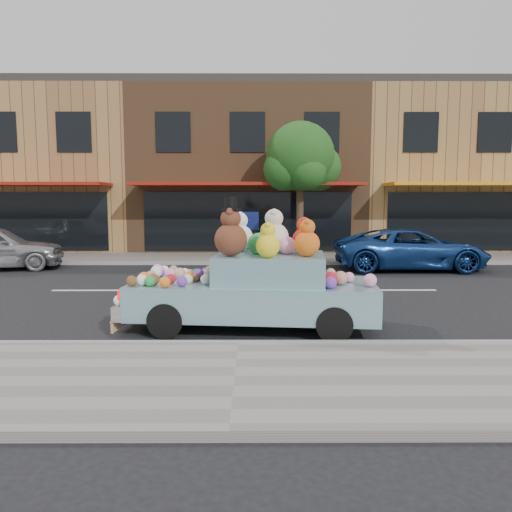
{
  "coord_description": "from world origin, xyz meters",
  "views": [
    {
      "loc": [
        0.24,
        -12.54,
        2.33
      ],
      "look_at": [
        0.28,
        -3.17,
        1.25
      ],
      "focal_mm": 35.0,
      "sensor_mm": 36.0,
      "label": 1
    }
  ],
  "objects": [
    {
      "name": "near_kerb",
      "position": [
        0.0,
        -5.0,
        0.07
      ],
      "size": [
        60.0,
        0.12,
        0.13
      ],
      "primitive_type": "cube",
      "color": "gray",
      "rests_on": "ground"
    },
    {
      "name": "near_sidewalk",
      "position": [
        0.0,
        -6.5,
        0.06
      ],
      "size": [
        60.0,
        3.0,
        0.12
      ],
      "primitive_type": "cube",
      "color": "gray",
      "rests_on": "ground"
    },
    {
      "name": "far_sidewalk",
      "position": [
        0.0,
        6.5,
        0.06
      ],
      "size": [
        60.0,
        3.0,
        0.12
      ],
      "primitive_type": "cube",
      "color": "gray",
      "rests_on": "ground"
    },
    {
      "name": "art_car",
      "position": [
        0.24,
        -3.73,
        0.81
      ],
      "size": [
        4.63,
        2.16,
        2.36
      ],
      "rotation": [
        0.0,
        0.0,
        -0.1
      ],
      "color": "black",
      "rests_on": "ground"
    },
    {
      "name": "car_blue",
      "position": [
        5.41,
        3.71,
        0.68
      ],
      "size": [
        4.92,
        2.29,
        1.36
      ],
      "primitive_type": "imported",
      "rotation": [
        0.0,
        0.0,
        1.57
      ],
      "color": "navy",
      "rests_on": "ground"
    },
    {
      "name": "street_tree",
      "position": [
        2.03,
        6.55,
        3.69
      ],
      "size": [
        3.0,
        2.7,
        5.22
      ],
      "color": "#38281C",
      "rests_on": "ground"
    },
    {
      "name": "storefront_left",
      "position": [
        -10.0,
        11.97,
        3.64
      ],
      "size": [
        10.0,
        9.8,
        7.3
      ],
      "color": "#A07943",
      "rests_on": "ground"
    },
    {
      "name": "far_kerb",
      "position": [
        0.0,
        5.0,
        0.07
      ],
      "size": [
        60.0,
        0.12,
        0.13
      ],
      "primitive_type": "cube",
      "color": "gray",
      "rests_on": "ground"
    },
    {
      "name": "storefront_right",
      "position": [
        10.0,
        11.97,
        3.64
      ],
      "size": [
        10.0,
        9.8,
        7.3
      ],
      "color": "#A07943",
      "rests_on": "ground"
    },
    {
      "name": "storefront_mid",
      "position": [
        0.0,
        11.97,
        3.64
      ],
      "size": [
        10.0,
        9.8,
        7.3
      ],
      "color": "brown",
      "rests_on": "ground"
    },
    {
      "name": "ground",
      "position": [
        0.0,
        0.0,
        0.0
      ],
      "size": [
        120.0,
        120.0,
        0.0
      ],
      "primitive_type": "plane",
      "color": "black",
      "rests_on": "ground"
    }
  ]
}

